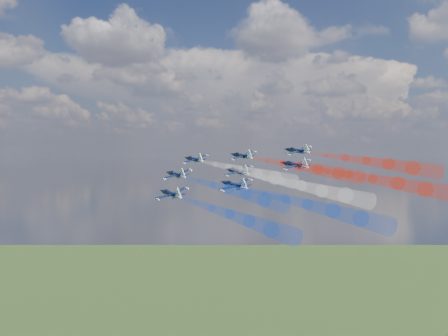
% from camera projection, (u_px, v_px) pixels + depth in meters
% --- Properties ---
extents(jet_lead, '(15.08, 14.75, 6.84)m').
position_uv_depth(jet_lead, '(194.00, 159.00, 162.90)').
color(jet_lead, black).
extents(trail_lead, '(36.15, 28.59, 9.41)m').
position_uv_depth(trail_lead, '(243.00, 170.00, 141.89)').
color(trail_lead, white).
extents(jet_inner_left, '(15.08, 14.75, 6.84)m').
position_uv_depth(jet_inner_left, '(176.00, 175.00, 146.08)').
color(jet_inner_left, black).
extents(trail_inner_left, '(36.15, 28.59, 9.41)m').
position_uv_depth(trail_inner_left, '(228.00, 189.00, 125.07)').
color(trail_inner_left, blue).
extents(jet_inner_right, '(15.08, 14.75, 6.84)m').
position_uv_depth(jet_inner_right, '(242.00, 156.00, 157.92)').
color(jet_inner_right, black).
extents(trail_inner_right, '(36.15, 28.59, 9.41)m').
position_uv_depth(trail_inner_right, '(300.00, 166.00, 136.91)').
color(trail_inner_right, red).
extents(jet_outer_left, '(15.08, 14.75, 6.84)m').
position_uv_depth(jet_outer_left, '(171.00, 194.00, 130.74)').
color(jet_outer_left, black).
extents(trail_outer_left, '(36.15, 28.59, 9.41)m').
position_uv_depth(trail_outer_left, '(230.00, 214.00, 109.73)').
color(trail_outer_left, blue).
extents(jet_center_third, '(15.08, 14.75, 6.84)m').
position_uv_depth(jet_center_third, '(237.00, 171.00, 143.47)').
color(jet_center_third, black).
extents(trail_center_third, '(36.15, 28.59, 9.41)m').
position_uv_depth(trail_center_third, '(301.00, 186.00, 122.46)').
color(trail_center_third, white).
extents(jet_outer_right, '(15.08, 14.75, 6.84)m').
position_uv_depth(jet_outer_right, '(297.00, 151.00, 152.85)').
color(jet_outer_right, black).
extents(trail_outer_right, '(36.15, 28.59, 9.41)m').
position_uv_depth(trail_outer_right, '(366.00, 161.00, 131.84)').
color(trail_outer_right, red).
extents(jet_rear_left, '(15.08, 14.75, 6.84)m').
position_uv_depth(jet_rear_left, '(234.00, 185.00, 127.06)').
color(jet_rear_left, black).
extents(trail_rear_left, '(36.15, 28.59, 9.41)m').
position_uv_depth(trail_rear_left, '(308.00, 205.00, 106.05)').
color(trail_rear_left, blue).
extents(jet_rear_right, '(15.08, 14.75, 6.84)m').
position_uv_depth(jet_rear_right, '(295.00, 165.00, 137.74)').
color(jet_rear_right, black).
extents(trail_rear_right, '(36.15, 28.59, 9.41)m').
position_uv_depth(trail_rear_right, '(372.00, 179.00, 116.73)').
color(trail_rear_right, red).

